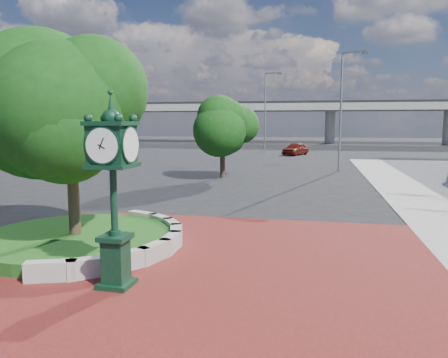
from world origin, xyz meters
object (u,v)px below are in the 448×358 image
street_lamp_far (267,106)px  post_clock (113,184)px  parked_car (296,149)px  street_lamp_near (344,102)px

street_lamp_far → post_clock: bearing=-88.2°
parked_car → street_lamp_far: bearing=166.9°
post_clock → street_lamp_far: 46.40m
post_clock → street_lamp_far: street_lamp_far is taller
post_clock → parked_car: 43.41m
street_lamp_near → street_lamp_far: (-8.20, 19.73, 0.41)m
parked_car → street_lamp_far: size_ratio=0.43×
street_lamp_near → street_lamp_far: bearing=112.6°
parked_car → street_lamp_far: street_lamp_far is taller
post_clock → street_lamp_near: 27.52m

